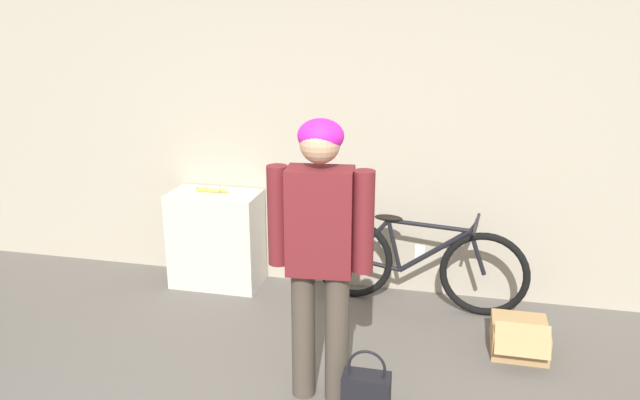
# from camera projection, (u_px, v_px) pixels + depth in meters

# --- Properties ---
(wall_back) EXTENTS (8.00, 0.07, 2.60)m
(wall_back) POSITION_uv_depth(u_px,v_px,m) (356.00, 133.00, 4.94)
(wall_back) COLOR #B7AD99
(wall_back) RESTS_ON ground_plane
(side_shelf) EXTENTS (0.74, 0.41, 0.80)m
(side_shelf) POSITION_uv_depth(u_px,v_px,m) (216.00, 239.00, 5.21)
(side_shelf) COLOR beige
(side_shelf) RESTS_ON ground_plane
(person) EXTENTS (0.61, 0.25, 1.69)m
(person) POSITION_uv_depth(u_px,v_px,m) (320.00, 239.00, 3.49)
(person) COLOR #4C4238
(person) RESTS_ON ground_plane
(bicycle) EXTENTS (1.70, 0.46, 0.74)m
(bicycle) POSITION_uv_depth(u_px,v_px,m) (416.00, 264.00, 4.83)
(bicycle) COLOR black
(bicycle) RESTS_ON ground_plane
(banana) EXTENTS (0.30, 0.08, 0.03)m
(banana) POSITION_uv_depth(u_px,v_px,m) (212.00, 190.00, 5.11)
(banana) COLOR #EAD64C
(banana) RESTS_ON side_shelf
(handbag) EXTENTS (0.27, 0.14, 0.43)m
(handbag) POSITION_uv_depth(u_px,v_px,m) (366.00, 394.00, 3.54)
(handbag) COLOR black
(handbag) RESTS_ON ground_plane
(cardboard_box) EXTENTS (0.37, 0.47, 0.28)m
(cardboard_box) POSITION_uv_depth(u_px,v_px,m) (519.00, 337.00, 4.26)
(cardboard_box) COLOR tan
(cardboard_box) RESTS_ON ground_plane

